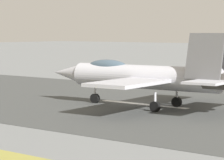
% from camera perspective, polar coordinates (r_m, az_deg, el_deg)
% --- Properties ---
extents(ground_plane, '(400.00, 400.00, 0.00)m').
position_cam_1_polar(ground_plane, '(44.85, 2.90, -2.41)').
color(ground_plane, slate).
extents(runway_strip, '(240.00, 26.00, 0.02)m').
position_cam_1_polar(runway_strip, '(44.84, 2.92, -2.40)').
color(runway_strip, '#3E403F').
rests_on(runway_strip, ground).
extents(fighter_jet, '(16.42, 13.90, 5.55)m').
position_cam_1_polar(fighter_jet, '(42.61, 3.45, 0.39)').
color(fighter_jet, '#AFAFB8').
rests_on(fighter_jet, ground).
extents(marker_cone_mid, '(0.44, 0.44, 0.55)m').
position_cam_1_polar(marker_cone_mid, '(59.13, 5.00, -0.39)').
color(marker_cone_mid, orange).
rests_on(marker_cone_mid, ground).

